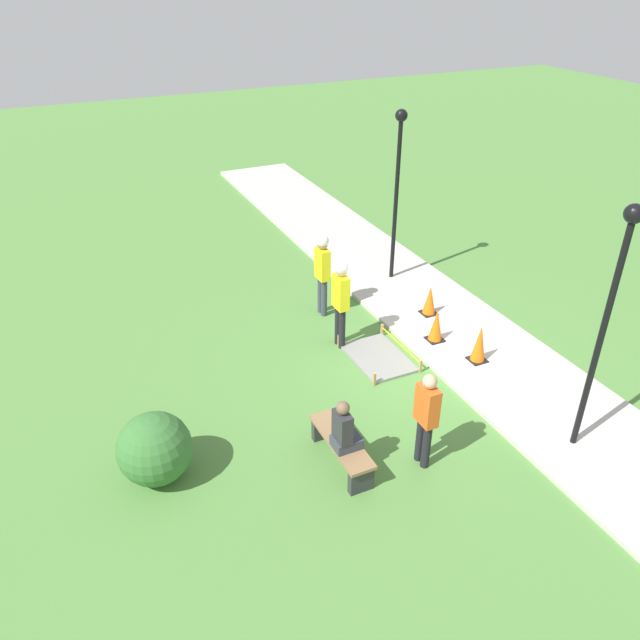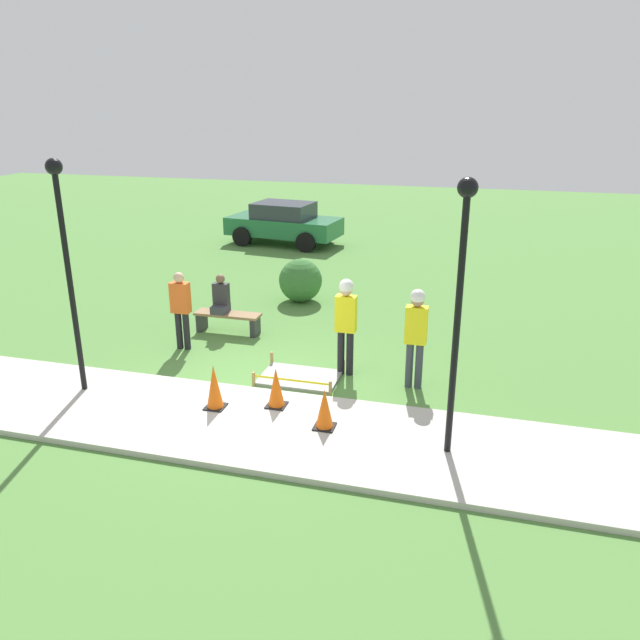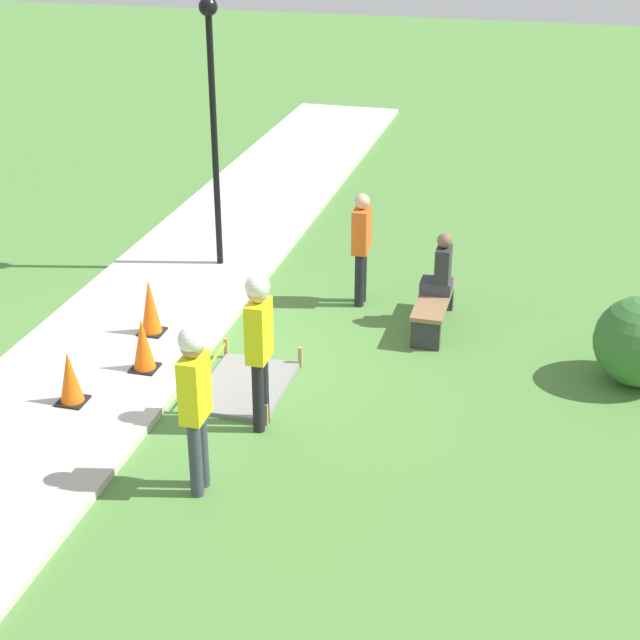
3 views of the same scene
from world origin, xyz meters
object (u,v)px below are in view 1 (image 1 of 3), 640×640
Objects in this scene: person_seated_on_bench at (344,430)px; worker_assistant at (341,295)px; bystander_in_orange_shirt at (426,415)px; lamppost_near at (398,173)px; traffic_cone_far_patch at (436,326)px; traffic_cone_sidewalk_edge at (430,300)px; lamppost_far at (611,300)px; worker_supervisor at (322,267)px; park_bench at (341,447)px; traffic_cone_near_patch at (479,344)px.

person_seated_on_bench is 0.46× the size of worker_assistant.
lamppost_near is at bearing -26.30° from bystander_in_orange_shirt.
bystander_in_orange_shirt is (-2.91, 2.21, 0.53)m from traffic_cone_far_patch.
traffic_cone_sidewalk_edge is 5.22m from lamppost_far.
traffic_cone_far_patch is at bearing 4.54° from lamppost_far.
park_bench is at bearing 158.44° from worker_supervisor.
lamppost_near is at bearing -70.54° from worker_supervisor.
traffic_cone_far_patch is 0.37× the size of worker_supervisor.
park_bench is 0.89× the size of bystander_in_orange_shirt.
park_bench is 1.45m from bystander_in_orange_shirt.
traffic_cone_sidewalk_edge is 3.07m from lamppost_near.
person_seated_on_bench is 1.29m from bystander_in_orange_shirt.
traffic_cone_sidewalk_edge is 2.48m from worker_assistant.
park_bench is at bearing 65.25° from bystander_in_orange_shirt.
traffic_cone_sidewalk_edge is at bearing -119.18° from worker_supervisor.
worker_supervisor is 1.40m from worker_assistant.
worker_supervisor is at bearing 60.82° from traffic_cone_sidewalk_edge.
park_bench is at bearing 130.79° from traffic_cone_sidewalk_edge.
worker_assistant is at bearing 130.75° from lamppost_near.
traffic_cone_near_patch is at bearing -161.57° from traffic_cone_far_patch.
person_seated_on_bench is at bearing 73.30° from bystander_in_orange_shirt.
traffic_cone_far_patch is 1.12m from traffic_cone_sidewalk_edge.
worker_assistant reaches higher than traffic_cone_near_patch.
traffic_cone_far_patch is 0.17× the size of lamppost_far.
worker_supervisor is (4.72, -1.84, 0.35)m from person_seated_on_bench.
person_seated_on_bench is at bearing 73.38° from lamppost_far.
worker_assistant is at bearing -26.16° from park_bench.
worker_supervisor is at bearing -6.87° from bystander_in_orange_shirt.
lamppost_near is 6.66m from lamppost_far.
lamppost_near is at bearing -5.67° from traffic_cone_sidewalk_edge.
traffic_cone_far_patch is at bearing 166.76° from lamppost_near.
lamppost_near is (0.81, -2.30, 1.59)m from worker_supervisor.
worker_supervisor is 2.91m from lamppost_near.
worker_supervisor is (1.18, 2.11, 0.74)m from traffic_cone_sidewalk_edge.
traffic_cone_sidewalk_edge is 0.44× the size of park_bench.
lamppost_far is (-5.83, -1.89, 1.62)m from worker_supervisor.
worker_assistant reaches higher than park_bench.
worker_assistant is at bearing 50.31° from traffic_cone_near_patch.
traffic_cone_near_patch is 1.17× the size of traffic_cone_sidewalk_edge.
person_seated_on_bench is at bearing 164.02° from park_bench.
worker_assistant reaches higher than traffic_cone_sidewalk_edge.
traffic_cone_near_patch is 1.12× the size of traffic_cone_far_patch.
traffic_cone_far_patch is 2.80m from worker_supervisor.
park_bench is 0.53m from person_seated_on_bench.
traffic_cone_sidewalk_edge is 0.35× the size of worker_supervisor.
traffic_cone_sidewalk_edge is 5.32m from person_seated_on_bench.
traffic_cone_far_patch is 3.85m from lamppost_near.
bystander_in_orange_shirt reaches higher than park_bench.
lamppost_far is (-1.29, -3.68, 2.46)m from park_bench.
lamppost_far is (-3.65, -0.29, 2.35)m from traffic_cone_far_patch.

